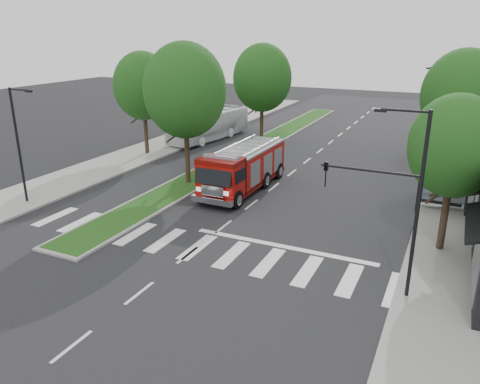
# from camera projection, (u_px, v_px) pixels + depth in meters

# --- Properties ---
(ground) EXTENTS (140.00, 140.00, 0.00)m
(ground) POSITION_uv_depth(u_px,v_px,m) (224.00, 227.00, 27.08)
(ground) COLOR black
(ground) RESTS_ON ground
(sidewalk_right) EXTENTS (5.00, 80.00, 0.15)m
(sidewalk_right) POSITION_uv_depth(u_px,v_px,m) (463.00, 203.00, 30.58)
(sidewalk_right) COLOR gray
(sidewalk_right) RESTS_ON ground
(sidewalk_left) EXTENTS (5.00, 80.00, 0.15)m
(sidewalk_left) POSITION_uv_depth(u_px,v_px,m) (129.00, 158.00, 41.43)
(sidewalk_left) COLOR gray
(sidewalk_left) RESTS_ON ground
(median) EXTENTS (3.00, 50.00, 0.15)m
(median) POSITION_uv_depth(u_px,v_px,m) (253.00, 148.00, 44.86)
(median) COLOR gray
(median) RESTS_ON ground
(bus_shelter) EXTENTS (3.20, 1.60, 2.61)m
(bus_shelter) POSITION_uv_depth(u_px,v_px,m) (444.00, 180.00, 28.87)
(bus_shelter) COLOR black
(bus_shelter) RESTS_ON ground
(tree_right_near) EXTENTS (4.40, 4.40, 8.05)m
(tree_right_near) POSITION_uv_depth(u_px,v_px,m) (455.00, 147.00, 22.36)
(tree_right_near) COLOR black
(tree_right_near) RESTS_ON ground
(tree_right_mid) EXTENTS (5.60, 5.60, 9.72)m
(tree_right_mid) POSITION_uv_depth(u_px,v_px,m) (463.00, 96.00, 32.30)
(tree_right_mid) COLOR black
(tree_right_mid) RESTS_ON ground
(tree_right_far) EXTENTS (5.00, 5.00, 8.73)m
(tree_right_far) POSITION_uv_depth(u_px,v_px,m) (463.00, 90.00, 41.07)
(tree_right_far) COLOR black
(tree_right_far) RESTS_ON ground
(tree_median_near) EXTENTS (5.80, 5.80, 10.16)m
(tree_median_near) POSITION_uv_depth(u_px,v_px,m) (185.00, 91.00, 32.39)
(tree_median_near) COLOR black
(tree_median_near) RESTS_ON ground
(tree_median_far) EXTENTS (5.60, 5.60, 9.72)m
(tree_median_far) POSITION_uv_depth(u_px,v_px,m) (262.00, 78.00, 44.47)
(tree_median_far) COLOR black
(tree_median_far) RESTS_ON ground
(tree_left_mid) EXTENTS (5.20, 5.20, 9.16)m
(tree_left_mid) POSITION_uv_depth(u_px,v_px,m) (143.00, 86.00, 40.95)
(tree_left_mid) COLOR black
(tree_left_mid) RESTS_ON ground
(streetlight_right_near) EXTENTS (4.08, 0.22, 8.00)m
(streetlight_right_near) POSITION_uv_depth(u_px,v_px,m) (396.00, 191.00, 18.69)
(streetlight_right_near) COLOR black
(streetlight_right_near) RESTS_ON ground
(streetlight_left_near) EXTENTS (1.90, 0.20, 7.50)m
(streetlight_left_near) POSITION_uv_depth(u_px,v_px,m) (19.00, 141.00, 29.37)
(streetlight_left_near) COLOR black
(streetlight_left_near) RESTS_ON ground
(streetlight_right_far) EXTENTS (2.11, 0.20, 8.00)m
(streetlight_right_far) POSITION_uv_depth(u_px,v_px,m) (445.00, 111.00, 38.56)
(streetlight_right_far) COLOR black
(streetlight_right_far) RESTS_ON ground
(fire_engine) EXTENTS (3.01, 9.48, 3.27)m
(fire_engine) POSITION_uv_depth(u_px,v_px,m) (243.00, 168.00, 32.93)
(fire_engine) COLOR #5F0705
(fire_engine) RESTS_ON ground
(city_bus) EXTENTS (4.00, 11.38, 3.10)m
(city_bus) POSITION_uv_depth(u_px,v_px,m) (210.00, 125.00, 48.33)
(city_bus) COLOR white
(city_bus) RESTS_ON ground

